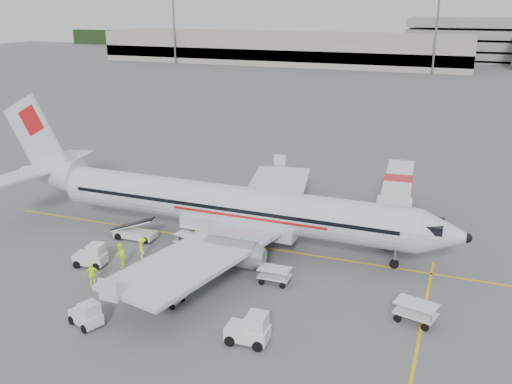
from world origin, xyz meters
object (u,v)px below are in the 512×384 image
aircraft (230,179)px  tug_aft (90,255)px  belt_loader (135,225)px  tug_mid (86,313)px  jet_bridge (397,201)px  tug_fore (248,328)px

aircraft → tug_aft: size_ratio=17.00×
belt_loader → tug_aft: bearing=-96.4°
tug_mid → jet_bridge: bearing=78.8°
belt_loader → aircraft: bearing=14.6°
tug_fore → tug_aft: 15.12m
aircraft → tug_mid: 15.37m
tug_mid → aircraft: bearing=99.2°
aircraft → tug_aft: 11.76m
tug_fore → tug_mid: 9.79m
belt_loader → tug_aft: 5.41m
belt_loader → tug_mid: 12.85m
aircraft → tug_fore: (6.43, -12.65, -4.32)m
tug_mid → tug_aft: size_ratio=0.92×
aircraft → tug_mid: bearing=-101.7°
aircraft → belt_loader: bearing=-162.5°
belt_loader → jet_bridge: bearing=27.4°
aircraft → tug_mid: aircraft is taller
jet_bridge → belt_loader: size_ratio=3.53×
jet_bridge → tug_mid: size_ratio=7.70×
tug_mid → tug_fore: bearing=31.9°
tug_mid → tug_aft: tug_aft is taller
tug_fore → tug_aft: bearing=158.3°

